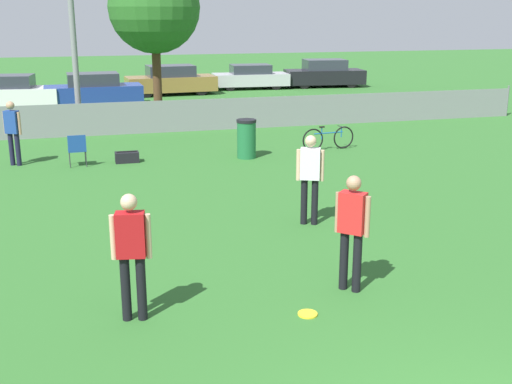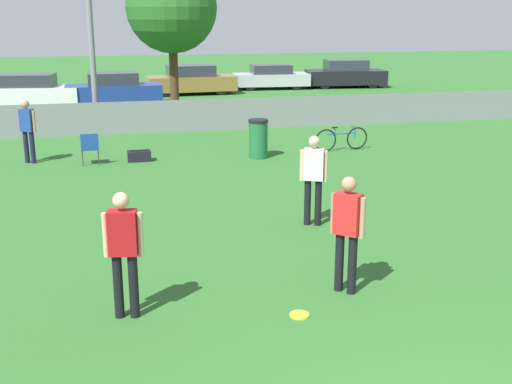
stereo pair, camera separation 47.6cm
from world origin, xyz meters
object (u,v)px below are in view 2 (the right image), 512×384
at_px(gear_bag_sideline, 139,156).
at_px(parked_car_tan, 191,80).
at_px(parked_car_white, 27,91).
at_px(parked_car_silver, 271,77).
at_px(player_defender_red, 347,226).
at_px(frisbee_disc, 299,315).
at_px(bicycle_sideline, 342,139).
at_px(player_thrower_red, 124,246).
at_px(folding_chair_sideline, 90,147).
at_px(parked_car_blue, 113,90).
at_px(spectator_in_blue, 27,127).
at_px(trash_bin, 258,139).
at_px(player_receiver_white, 314,174).
at_px(tree_near_pole, 172,8).
at_px(parked_car_dark, 346,74).

distance_m(gear_bag_sideline, parked_car_tan, 15.21).
distance_m(parked_car_white, parked_car_silver, 12.86).
bearing_deg(player_defender_red, gear_bag_sideline, 149.85).
distance_m(frisbee_disc, bicycle_sideline, 11.07).
xyz_separation_m(player_defender_red, parked_car_tan, (0.84, 24.32, -0.32)).
xyz_separation_m(player_thrower_red, folding_chair_sideline, (-0.66, 9.46, -0.52)).
bearing_deg(parked_car_blue, player_defender_red, -83.87).
bearing_deg(parked_car_white, spectator_in_blue, -76.25).
distance_m(player_thrower_red, parked_car_tan, 24.76).
xyz_separation_m(parked_car_white, parked_car_silver, (12.06, 4.47, -0.06)).
xyz_separation_m(spectator_in_blue, folding_chair_sideline, (1.63, -0.58, -0.50)).
bearing_deg(trash_bin, bicycle_sideline, 8.70).
distance_m(player_defender_red, parked_car_white, 22.26).
relative_size(player_defender_red, trash_bin, 1.60).
height_order(folding_chair_sideline, trash_bin, trash_bin).
height_order(spectator_in_blue, bicycle_sideline, spectator_in_blue).
relative_size(folding_chair_sideline, trash_bin, 0.79).
xyz_separation_m(gear_bag_sideline, parked_car_blue, (-0.51, 11.61, 0.55)).
xyz_separation_m(frisbee_disc, folding_chair_sideline, (-2.95, 9.96, 0.49)).
bearing_deg(frisbee_disc, player_receiver_white, 69.74).
xyz_separation_m(bicycle_sideline, parked_car_white, (-10.17, 11.65, 0.34)).
xyz_separation_m(tree_near_pole, bicycle_sideline, (4.33, -6.14, -3.81)).
relative_size(frisbee_disc, parked_car_blue, 0.07).
xyz_separation_m(tree_near_pole, parked_car_white, (-5.84, 5.51, -3.47)).
height_order(bicycle_sideline, parked_car_tan, parked_car_tan).
relative_size(bicycle_sideline, parked_car_tan, 0.38).
bearing_deg(parked_car_silver, folding_chair_sideline, -115.84).
distance_m(parked_car_white, parked_car_tan, 8.16).
distance_m(player_receiver_white, spectator_in_blue, 9.06).
height_order(spectator_in_blue, gear_bag_sideline, spectator_in_blue).
bearing_deg(frisbee_disc, folding_chair_sideline, 106.51).
height_order(tree_near_pole, parked_car_dark, tree_near_pole).
height_order(player_receiver_white, spectator_in_blue, player_receiver_white).
height_order(player_thrower_red, player_defender_red, same).
bearing_deg(parked_car_dark, folding_chair_sideline, -123.56).
bearing_deg(folding_chair_sideline, frisbee_disc, 104.37).
relative_size(spectator_in_blue, trash_bin, 1.57).
relative_size(player_receiver_white, frisbee_disc, 6.40).
bearing_deg(player_receiver_white, folding_chair_sideline, 147.87).
bearing_deg(gear_bag_sideline, parked_car_dark, 53.04).
bearing_deg(bicycle_sideline, player_thrower_red, -131.25).
height_order(spectator_in_blue, parked_car_white, spectator_in_blue).
bearing_deg(parked_car_blue, spectator_in_blue, -104.30).
xyz_separation_m(trash_bin, parked_car_blue, (-3.84, 11.94, 0.14)).
bearing_deg(gear_bag_sideline, parked_car_tan, 77.21).
relative_size(player_receiver_white, parked_car_silver, 0.43).
bearing_deg(folding_chair_sideline, bicycle_sideline, 179.58).
relative_size(player_thrower_red, bicycle_sideline, 1.03).
xyz_separation_m(tree_near_pole, parked_car_dark, (10.45, 9.87, -3.46)).
bearing_deg(folding_chair_sideline, parked_car_tan, -109.49).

